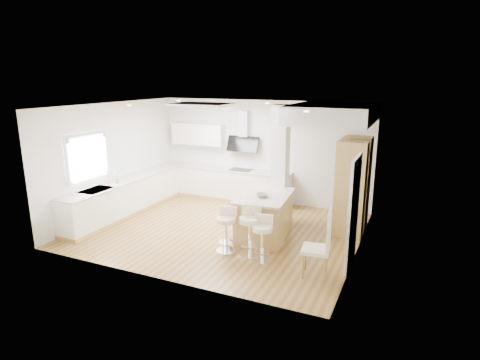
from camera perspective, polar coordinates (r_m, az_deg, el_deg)
The scene contains 18 objects.
ground at distance 9.26m, azimuth -2.62°, elevation -7.07°, with size 6.00×6.00×0.00m, color olive.
ceiling at distance 9.26m, azimuth -2.62°, elevation -7.07°, with size 6.00×5.00×0.02m, color silver.
wall_back at distance 11.08m, azimuth 3.14°, elevation 4.05°, with size 6.00×0.04×2.80m, color white.
wall_left at distance 10.52m, azimuth -17.48°, elevation 2.84°, with size 0.04×5.00×2.80m, color white.
wall_right at distance 7.98m, azimuth 16.87°, elevation -0.64°, with size 0.04×5.00×2.80m, color white.
skylight at distance 9.54m, azimuth -5.48°, elevation 10.63°, with size 4.10×2.10×0.06m.
window_left at distance 9.79m, azimuth -20.88°, elevation 3.50°, with size 0.06×1.28×1.07m.
doorway_right at distance 7.53m, azimuth 15.83°, elevation -4.65°, with size 0.05×1.00×2.10m.
counter_left at distance 10.71m, azimuth -15.09°, elevation -1.97°, with size 0.63×4.50×1.35m.
counter_back at distance 11.34m, azimuth -1.73°, elevation 0.66°, with size 3.62×0.63×2.50m.
pillar at distance 9.30m, azimuth 5.72°, elevation 2.00°, with size 0.35×0.35×2.80m.
soffit at distance 9.29m, azimuth 13.04°, elevation 9.18°, with size 1.78×2.20×0.40m.
oven_column at distance 9.29m, azimuth 15.78°, elevation -0.72°, with size 0.63×1.21×2.10m.
peninsula at distance 8.74m, azimuth 3.49°, elevation -5.06°, with size 1.18×1.65×1.02m.
bar_stool_a at distance 7.99m, azimuth -1.96°, elevation -6.71°, with size 0.44×0.44×0.91m.
bar_stool_b at distance 7.82m, azimuth 1.49°, elevation -6.85°, with size 0.53×0.53×0.98m.
bar_stool_c at distance 7.62m, azimuth 3.24°, elevation -7.93°, with size 0.46×0.46×0.88m.
dining_chair at distance 7.10m, azimuth 11.60°, elevation -8.63°, with size 0.53×0.53×1.20m.
Camera 1 is at (3.91, -7.68, 3.38)m, focal length 30.00 mm.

